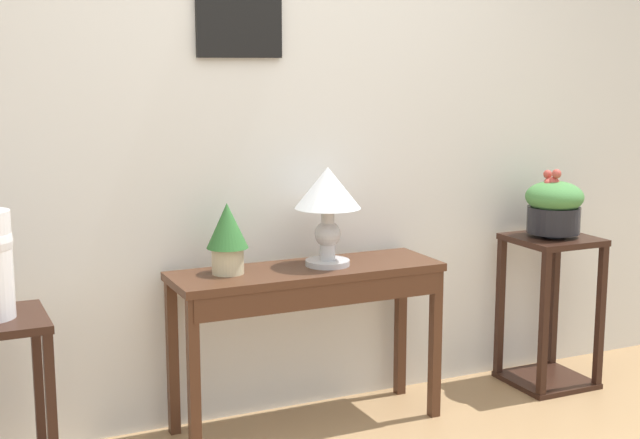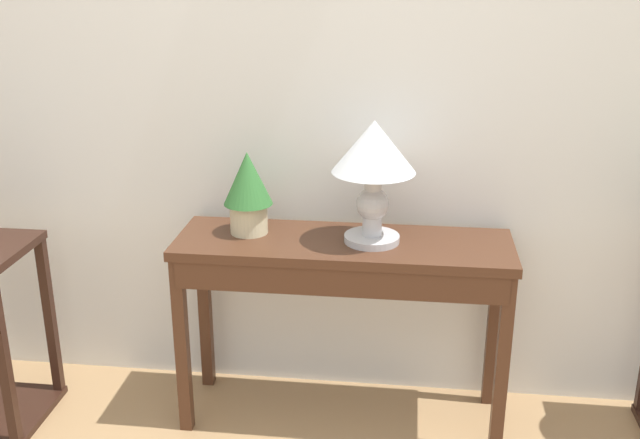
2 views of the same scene
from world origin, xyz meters
The scene contains 6 objects.
back_wall_with_art centered at (0.00, 1.59, 1.40)m, with size 9.00×0.13×2.80m.
console_table centered at (0.06, 1.28, 0.62)m, with size 1.20×0.38×0.73m.
table_lamp centered at (0.16, 1.31, 1.03)m, with size 0.29×0.29×0.44m.
potted_plant_on_console centered at (-0.29, 1.34, 0.90)m, with size 0.18×0.18×0.30m.
pedestal_stand_right centered at (1.38, 1.28, 0.38)m, with size 0.39×0.39×0.76m.
planter_bowl_wide_right centered at (1.38, 1.28, 0.92)m, with size 0.28×0.28×0.34m.
Camera 1 is at (-1.47, -2.14, 1.61)m, focal length 49.63 mm.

